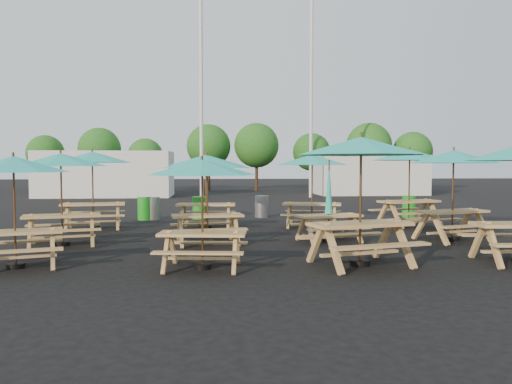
{
  "coord_description": "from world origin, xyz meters",
  "views": [
    {
      "loc": [
        -1.24,
        -13.73,
        1.9
      ],
      "look_at": [
        0.0,
        1.5,
        1.1
      ],
      "focal_mm": 35.0,
      "sensor_mm": 36.0,
      "label": 1
    }
  ],
  "objects": [
    {
      "name": "tree_5",
      "position": [
        6.22,
        24.67,
        2.97
      ],
      "size": [
        2.94,
        2.94,
        4.45
      ],
      "color": "#382314",
      "rests_on": "ground"
    },
    {
      "name": "tree_1",
      "position": [
        -9.74,
        23.9,
        3.15
      ],
      "size": [
        3.11,
        3.11,
        4.72
      ],
      "color": "#382314",
      "rests_on": "ground"
    },
    {
      "name": "tree_2",
      "position": [
        -6.39,
        23.65,
        2.62
      ],
      "size": [
        2.59,
        2.59,
        3.93
      ],
      "color": "#382314",
      "rests_on": "ground"
    },
    {
      "name": "tree_4",
      "position": [
        1.9,
        24.26,
        3.46
      ],
      "size": [
        3.41,
        3.41,
        5.17
      ],
      "color": "#382314",
      "rests_on": "ground"
    },
    {
      "name": "tree_6",
      "position": [
        10.23,
        22.9,
        3.43
      ],
      "size": [
        3.38,
        3.38,
        5.13
      ],
      "color": "#382314",
      "rests_on": "ground"
    },
    {
      "name": "event_tent_1",
      "position": [
        9.0,
        19.0,
        1.3
      ],
      "size": [
        7.0,
        4.0,
        2.6
      ],
      "primitive_type": "cube",
      "color": "silver",
      "rests_on": "ground"
    },
    {
      "name": "event_tent_0",
      "position": [
        -8.0,
        18.0,
        1.4
      ],
      "size": [
        8.0,
        4.0,
        2.8
      ],
      "primitive_type": "cube",
      "color": "silver",
      "rests_on": "ground"
    },
    {
      "name": "picnic_unit_1",
      "position": [
        -4.89,
        -1.58,
        1.94
      ],
      "size": [
        2.64,
        2.64,
        2.22
      ],
      "rotation": [
        0.0,
        0.0,
        0.25
      ],
      "color": "tan",
      "rests_on": "ground"
    },
    {
      "name": "waste_bin_2",
      "position": [
        -1.82,
        4.15,
        0.4
      ],
      "size": [
        0.5,
        0.5,
        0.8
      ],
      "primitive_type": "cylinder",
      "color": "#1B951C",
      "rests_on": "ground"
    },
    {
      "name": "picnic_unit_11",
      "position": [
        4.84,
        1.5,
        2.13
      ],
      "size": [
        2.97,
        2.97,
        2.44
      ],
      "rotation": [
        0.0,
        0.0,
        0.29
      ],
      "color": "tan",
      "rests_on": "ground"
    },
    {
      "name": "picnic_unit_0",
      "position": [
        -4.95,
        -4.22,
        1.83
      ],
      "size": [
        2.57,
        2.57,
        2.1
      ],
      "rotation": [
        0.0,
        0.0,
        0.3
      ],
      "color": "tan",
      "rests_on": "ground"
    },
    {
      "name": "mast_1",
      "position": [
        4.5,
        16.0,
        6.0
      ],
      "size": [
        0.2,
        0.2,
        12.0
      ],
      "primitive_type": "cylinder",
      "color": "silver",
      "rests_on": "ground"
    },
    {
      "name": "picnic_unit_6",
      "position": [
        1.5,
        -4.49,
        2.16
      ],
      "size": [
        2.96,
        2.96,
        2.47
      ],
      "rotation": [
        0.0,
        0.0,
        0.26
      ],
      "color": "tan",
      "rests_on": "ground"
    },
    {
      "name": "waste_bin_4",
      "position": [
        5.87,
        4.07,
        0.4
      ],
      "size": [
        0.5,
        0.5,
        0.8
      ],
      "primitive_type": "cylinder",
      "color": "#1B951C",
      "rests_on": "ground"
    },
    {
      "name": "picnic_unit_8",
      "position": [
        1.72,
        1.4,
        1.98
      ],
      "size": [
        2.7,
        2.7,
        2.27
      ],
      "rotation": [
        0.0,
        0.0,
        -0.25
      ],
      "color": "tan",
      "rests_on": "ground"
    },
    {
      "name": "waste_bin_3",
      "position": [
        0.46,
        4.58,
        0.4
      ],
      "size": [
        0.5,
        0.5,
        0.8
      ],
      "primitive_type": "cylinder",
      "color": "gray",
      "rests_on": "ground"
    },
    {
      "name": "picnic_unit_7",
      "position": [
        1.57,
        -1.55,
        0.84
      ],
      "size": [
        1.87,
        1.71,
        2.06
      ],
      "rotation": [
        0.0,
        0.0,
        0.21
      ],
      "color": "tan",
      "rests_on": "ground"
    },
    {
      "name": "picnic_unit_2",
      "position": [
        -4.9,
        1.52,
        2.05
      ],
      "size": [
        2.65,
        2.65,
        2.35
      ],
      "rotation": [
        0.0,
        0.0,
        0.17
      ],
      "color": "tan",
      "rests_on": "ground"
    },
    {
      "name": "tree_7",
      "position": [
        13.63,
        22.92,
        2.99
      ],
      "size": [
        2.95,
        2.95,
        4.48
      ],
      "color": "#382314",
      "rests_on": "ground"
    },
    {
      "name": "waste_bin_1",
      "position": [
        -3.45,
        4.1,
        0.4
      ],
      "size": [
        0.5,
        0.5,
        0.8
      ],
      "primitive_type": "cylinder",
      "color": "gray",
      "rests_on": "ground"
    },
    {
      "name": "tree_3",
      "position": [
        -1.75,
        24.72,
        3.41
      ],
      "size": [
        3.36,
        3.36,
        5.09
      ],
      "color": "#382314",
      "rests_on": "ground"
    },
    {
      "name": "tree_0",
      "position": [
        -14.07,
        25.25,
        2.83
      ],
      "size": [
        2.8,
        2.8,
        4.24
      ],
      "color": "#382314",
      "rests_on": "ground"
    },
    {
      "name": "picnic_unit_4",
      "position": [
        -1.44,
        -1.63,
        1.9
      ],
      "size": [
        2.41,
        2.41,
        2.17
      ],
      "rotation": [
        0.0,
        0.0,
        0.14
      ],
      "color": "tan",
      "rests_on": "ground"
    },
    {
      "name": "picnic_unit_5",
      "position": [
        -1.53,
        1.48,
        1.97
      ],
      "size": [
        2.36,
        2.36,
        2.26
      ],
      "rotation": [
        0.0,
        0.0,
        -0.07
      ],
      "color": "tan",
      "rests_on": "ground"
    },
    {
      "name": "picnic_unit_3",
      "position": [
        -1.48,
        -4.56,
        1.78
      ],
      "size": [
        2.22,
        2.22,
        2.04
      ],
      "rotation": [
        0.0,
        0.0,
        -0.12
      ],
      "color": "tan",
      "rests_on": "ground"
    },
    {
      "name": "ground",
      "position": [
        0.0,
        0.0,
        0.0
      ],
      "size": [
        120.0,
        120.0,
        0.0
      ],
      "primitive_type": "plane",
      "color": "black",
      "rests_on": "ground"
    },
    {
      "name": "picnic_unit_10",
      "position": [
        4.76,
        -1.57,
        2.02
      ],
      "size": [
        2.84,
        2.84,
        2.32
      ],
      "rotation": [
        0.0,
        0.0,
        0.3
      ],
      "color": "tan",
      "rests_on": "ground"
    },
    {
      "name": "waste_bin_0",
      "position": [
        -3.73,
        4.01,
        0.4
      ],
      "size": [
        0.5,
        0.5,
        0.8
      ],
      "primitive_type": "cylinder",
      "color": "#1B951C",
      "rests_on": "ground"
    },
    {
      "name": "mast_0",
      "position": [
        -2.0,
        14.0,
        6.0
      ],
      "size": [
        0.2,
        0.2,
        12.0
      ],
      "primitive_type": "cylinder",
      "color": "silver",
      "rests_on": "ground"
    }
  ]
}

